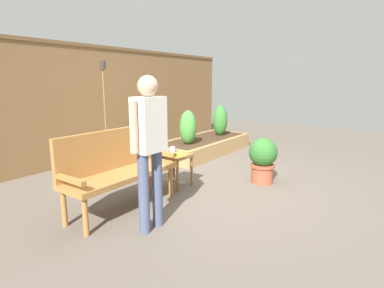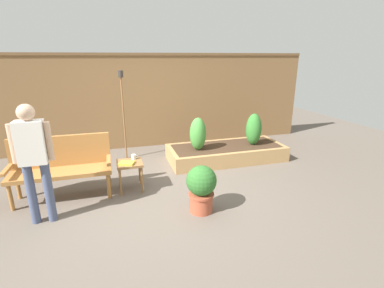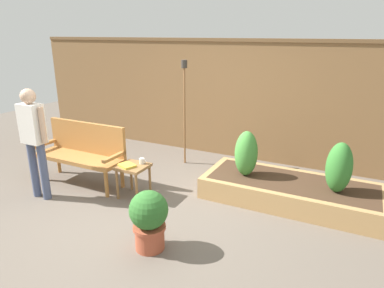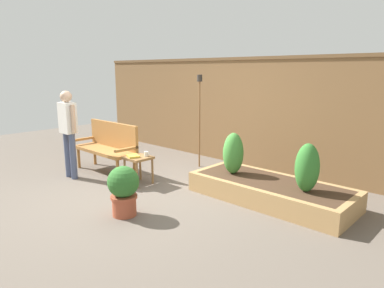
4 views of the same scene
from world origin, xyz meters
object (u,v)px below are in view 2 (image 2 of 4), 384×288
Objects in this scene: side_table at (130,167)px; cup_on_table at (134,157)px; book_on_table at (127,163)px; shrub_far_corner at (254,129)px; person_by_bench at (33,155)px; potted_boxwood at (201,187)px; shrub_near_bench at (198,134)px; tiki_torch at (122,101)px; garden_bench at (61,163)px.

cup_on_table is (0.08, 0.11, 0.12)m from side_table.
shrub_far_corner is at bearing 39.66° from book_on_table.
side_table is 1.43m from person_by_bench.
person_by_bench is (-1.17, -0.61, 0.54)m from side_table.
shrub_far_corner is (2.53, 0.68, 0.11)m from cup_on_table.
shrub_near_bench is at bearing 74.04° from potted_boxwood.
side_table is 1.30m from potted_boxwood.
potted_boxwood is 1.02× the size of shrub_far_corner.
side_table is at bearing -90.95° from tiki_torch.
tiki_torch reaches higher than book_on_table.
cup_on_table is 0.48× the size of book_on_table.
garden_bench is 2.17× the size of shrub_far_corner.
shrub_near_bench reaches higher than potted_boxwood.
side_table is 1.73m from tiki_torch.
potted_boxwood reaches higher than book_on_table.
shrub_near_bench is (1.44, 0.86, 0.13)m from book_on_table.
tiki_torch is (1.03, 1.43, 0.69)m from garden_bench.
potted_boxwood is at bearing -9.43° from person_by_bench.
shrub_far_corner is at bearing -15.67° from tiki_torch.
tiki_torch is at bearing 60.58° from person_by_bench.
book_on_table is 0.14× the size of person_by_bench.
shrub_near_bench is at bearing 29.63° from side_table.
garden_bench is 0.82m from person_by_bench.
tiki_torch is (0.07, 1.58, 0.74)m from book_on_table.
potted_boxwood reaches higher than cup_on_table.
potted_boxwood is at bearing -21.47° from book_on_table.
shrub_near_bench is 0.36× the size of tiki_torch.
garden_bench is 1.08m from cup_on_table.
cup_on_table is 1.50m from person_by_bench.
potted_boxwood is at bearing -105.96° from shrub_near_bench.
cup_on_table is at bearing 54.42° from side_table.
shrub_near_bench reaches higher than book_on_table.
person_by_bench is at bearing -150.10° from cup_on_table.
person_by_bench reaches higher than shrub_near_bench.
side_table is at bearing 77.66° from book_on_table.
shrub_near_bench is at bearing -27.97° from tiki_torch.
potted_boxwood is at bearing -70.64° from tiki_torch.
cup_on_table is at bearing -87.72° from tiki_torch.
tiki_torch reaches higher than cup_on_table.
shrub_near_bench is 1.22m from shrub_far_corner.
shrub_far_corner is at bearing 15.01° from cup_on_table.
cup_on_table is at bearing 76.71° from book_on_table.
book_on_table is 1.68m from shrub_near_bench.
shrub_near_bench is at bearing 28.63° from person_by_bench.
tiki_torch reaches higher than person_by_bench.
shrub_far_corner reaches higher than side_table.
cup_on_table is 1.35m from potted_boxwood.
shrub_far_corner is at bearing 16.86° from side_table.
person_by_bench is (-1.25, -0.72, 0.41)m from cup_on_table.
person_by_bench is (-1.13, -0.54, 0.44)m from book_on_table.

